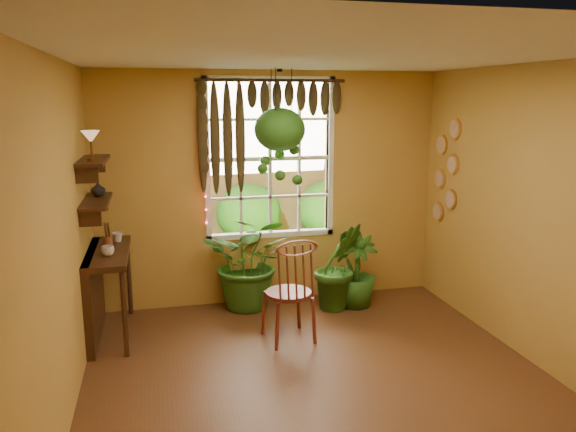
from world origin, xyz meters
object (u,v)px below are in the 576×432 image
(counter_ledge, at_px, (99,284))
(potted_plant_mid, at_px, (339,266))
(windsor_chair, at_px, (290,306))
(hanging_basket, at_px, (280,137))
(potted_plant_left, at_px, (251,261))

(counter_ledge, height_order, potted_plant_mid, potted_plant_mid)
(windsor_chair, xyz_separation_m, hanging_basket, (0.12, 0.95, 1.61))
(potted_plant_left, relative_size, hanging_basket, 0.87)
(windsor_chair, bearing_deg, potted_plant_left, 94.22)
(potted_plant_left, height_order, potted_plant_mid, potted_plant_left)
(potted_plant_left, xyz_separation_m, potted_plant_mid, (0.97, -0.27, -0.05))
(counter_ledge, bearing_deg, potted_plant_mid, 3.71)
(potted_plant_left, xyz_separation_m, hanging_basket, (0.34, -0.03, 1.41))
(counter_ledge, relative_size, potted_plant_left, 1.07)
(hanging_basket, bearing_deg, potted_plant_mid, -20.07)
(hanging_basket, bearing_deg, potted_plant_left, 174.22)
(windsor_chair, bearing_deg, potted_plant_mid, 35.37)
(potted_plant_left, bearing_deg, hanging_basket, -5.78)
(potted_plant_left, relative_size, potted_plant_mid, 1.10)
(potted_plant_mid, bearing_deg, windsor_chair, -136.10)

